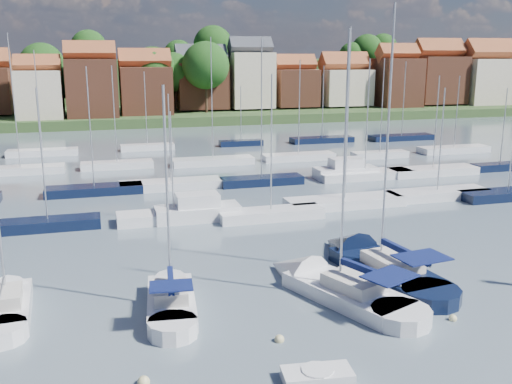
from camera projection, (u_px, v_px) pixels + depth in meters
name	position (u px, v px, depth m)	size (l,w,h in m)	color
ground	(213.00, 171.00, 67.54)	(260.00, 260.00, 0.00)	#485561
sailboat_left	(171.00, 297.00, 31.50)	(3.46, 9.64, 12.92)	silver
sailboat_centre	(328.00, 286.00, 32.98)	(7.38, 12.08, 16.01)	silver
sailboat_navy	(370.00, 263.00, 36.68)	(5.12, 13.16, 17.69)	black
sailboat_far	(8.00, 303.00, 30.78)	(2.95, 9.19, 12.13)	silver
tender	(317.00, 376.00, 23.94)	(3.10, 1.70, 0.64)	silver
buoy_b	(144.00, 384.00, 23.77)	(0.53, 0.53, 0.53)	beige
buoy_c	(279.00, 341.00, 27.33)	(0.47, 0.47, 0.47)	beige
buoy_d	(453.00, 320.00, 29.50)	(0.42, 0.42, 0.42)	beige
buoy_e	(357.00, 273.00, 35.88)	(0.49, 0.49, 0.49)	#D85914
buoy_g	(357.00, 271.00, 36.23)	(0.46, 0.46, 0.46)	beige
marina_field	(238.00, 174.00, 63.40)	(79.62, 41.41, 15.93)	silver
far_shore_town	(152.00, 88.00, 153.78)	(212.46, 90.00, 22.27)	#334723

